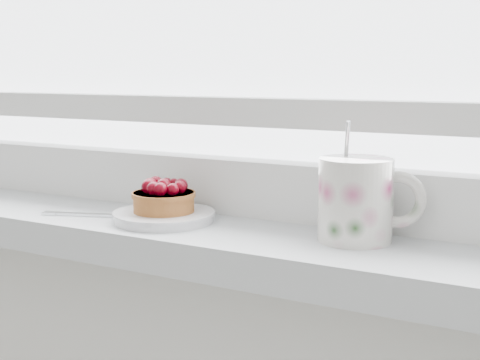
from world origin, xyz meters
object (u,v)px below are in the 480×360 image
Objects in this scene: saucer at (164,216)px; floral_mug at (358,198)px; raspberry_tart at (164,197)px; fork at (112,215)px.

saucer is 0.96× the size of floral_mug.
floral_mug reaches higher than raspberry_tart.
floral_mug is 0.31m from fork.
saucer is 0.24m from floral_mug.
saucer reaches higher than fork.
saucer is 0.02m from raspberry_tart.
raspberry_tart is 0.43× the size of fork.
floral_mug is (0.24, 0.02, 0.02)m from raspberry_tart.
fork is at bearing -170.61° from raspberry_tart.
floral_mug is at bearing 5.58° from raspberry_tart.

